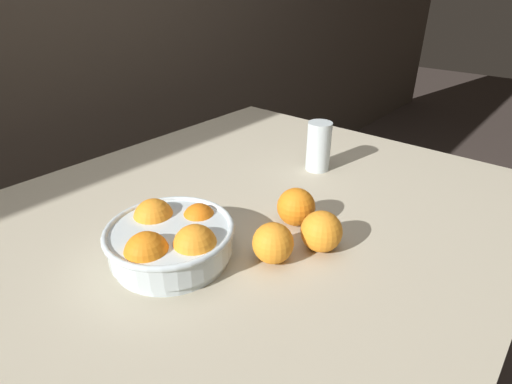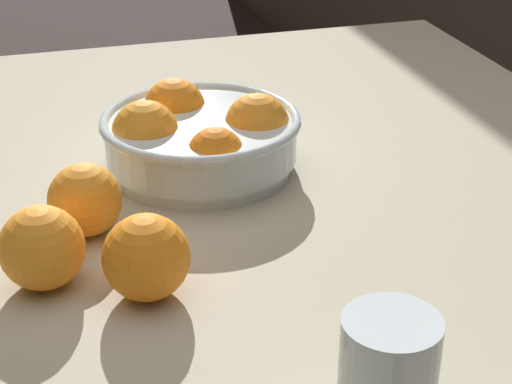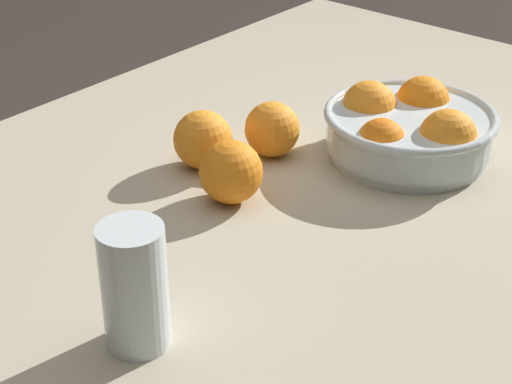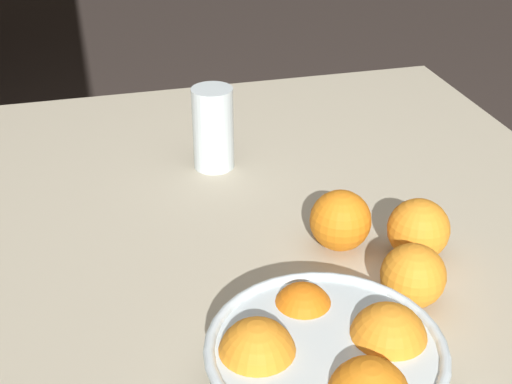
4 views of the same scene
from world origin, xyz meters
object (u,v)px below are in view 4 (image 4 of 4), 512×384
object	(u,v)px
fruit_bowl	(327,363)
juice_glass	(212,132)
orange_loose_near_bowl	(340,220)
orange_loose_front	(413,276)
orange_loose_aside	(418,229)

from	to	relation	value
fruit_bowl	juice_glass	bearing A→B (deg)	1.17
orange_loose_near_bowl	juice_glass	bearing A→B (deg)	23.60
orange_loose_near_bowl	fruit_bowl	bearing A→B (deg)	156.81
fruit_bowl	juice_glass	world-z (taller)	juice_glass
orange_loose_front	orange_loose_near_bowl	bearing A→B (deg)	17.28
juice_glass	orange_loose_front	xyz separation A→B (m)	(-0.41, -0.16, -0.02)
juice_glass	orange_loose_aside	world-z (taller)	juice_glass
fruit_bowl	orange_loose_aside	world-z (taller)	fruit_bowl
fruit_bowl	orange_loose_aside	xyz separation A→B (m)	(0.21, -0.20, -0.00)
juice_glass	orange_loose_aside	bearing A→B (deg)	-146.45
fruit_bowl	orange_loose_front	distance (m)	0.19
fruit_bowl	juice_glass	size ratio (longest dim) A/B	1.79
orange_loose_near_bowl	orange_loose_aside	bearing A→B (deg)	-116.24
fruit_bowl	orange_loose_aside	distance (m)	0.29
orange_loose_near_bowl	orange_loose_aside	distance (m)	0.10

